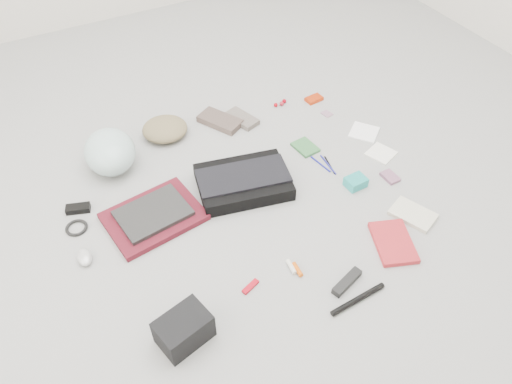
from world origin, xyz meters
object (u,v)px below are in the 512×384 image
laptop (153,213)px  bike_helmet (110,152)px  camera_bag (184,329)px  book_red (393,242)px  accordion_wallet (356,182)px  messenger_bag (243,182)px

laptop → bike_helmet: 0.42m
bike_helmet → camera_bag: bike_helmet is taller
book_red → accordion_wallet: bearing=99.7°
messenger_bag → bike_helmet: (-0.48, 0.43, 0.05)m
messenger_bag → accordion_wallet: size_ratio=4.45×
camera_bag → book_red: 0.92m
laptop → camera_bag: bearing=-107.2°
bike_helmet → accordion_wallet: bearing=-27.5°
laptop → bike_helmet: bike_helmet is taller
laptop → book_red: size_ratio=1.31×
laptop → camera_bag: size_ratio=1.60×
bike_helmet → book_red: size_ratio=1.31×
messenger_bag → book_red: size_ratio=1.82×
messenger_bag → laptop: messenger_bag is taller
laptop → accordion_wallet: 0.92m
accordion_wallet → bike_helmet: bearing=142.4°
bike_helmet → messenger_bag: bearing=-33.9°
bike_helmet → camera_bag: bearing=-84.9°
camera_bag → book_red: bearing=-14.3°
book_red → laptop: bearing=164.3°
laptop → accordion_wallet: laptop is taller
laptop → book_red: bearing=-43.9°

